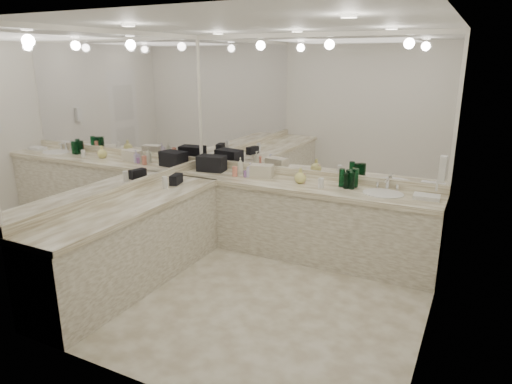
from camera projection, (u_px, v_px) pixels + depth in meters
The scene contains 35 objects.
floor at pixel (255, 297), 4.59m from camera, with size 3.20×3.20×0.00m, color beige.
ceiling at pixel (255, 23), 3.86m from camera, with size 3.20×3.20×0.00m, color white.
wall_back at pixel (311, 146), 5.51m from camera, with size 3.20×0.02×2.60m, color silver.
wall_left at pixel (123, 156), 4.92m from camera, with size 0.02×3.00×2.60m, color silver.
wall_right at pixel (439, 195), 3.54m from camera, with size 0.02×3.00×2.60m, color silver.
vanity_back_base at pixel (300, 222), 5.50m from camera, with size 3.20×0.60×0.84m, color silver.
vanity_back_top at pixel (301, 186), 5.37m from camera, with size 3.20×0.64×0.06m, color #F5ECCD.
vanity_left_base at pixel (132, 246), 4.78m from camera, with size 0.60×2.40×0.84m, color silver.
vanity_left_top at pixel (130, 206), 4.65m from camera, with size 0.64×2.42×0.06m, color #F5ECCD.
backsplash_back at pixel (310, 174), 5.59m from camera, with size 3.20×0.04×0.10m, color #F5ECCD.
backsplash_left at pixel (127, 188), 5.01m from camera, with size 0.04×3.00×0.10m, color #F5ECCD.
mirror_back at pixel (312, 106), 5.37m from camera, with size 3.12×0.01×1.55m, color white.
mirror_left at pixel (121, 112), 4.78m from camera, with size 0.01×2.92×1.55m, color white.
sink at pixel (383, 194), 4.96m from camera, with size 0.44×0.44×0.03m, color white.
faucet at pixel (388, 183), 5.12m from camera, with size 0.24×0.16×0.14m, color silver.
wall_phone at pixel (443, 169), 4.14m from camera, with size 0.06×0.10×0.24m, color white.
door at pixel (426, 247), 3.18m from camera, with size 0.02×0.82×2.10m, color white.
black_toiletry_bag at pixel (212, 163), 5.95m from camera, with size 0.35×0.22×0.20m, color black.
black_bag_spill at pixel (176, 180), 5.33m from camera, with size 0.09×0.20×0.11m, color black.
cream_cosmetic_case at pixel (262, 171), 5.64m from camera, with size 0.28×0.17×0.16m, color beige.
hand_towel at pixel (427, 197), 4.78m from camera, with size 0.26×0.18×0.04m, color white.
lotion_left at pixel (165, 183), 5.14m from camera, with size 0.06×0.06×0.14m, color white.
soap_bottle_a at pixel (240, 166), 5.76m from camera, with size 0.08×0.08×0.22m, color beige.
soap_bottle_b at pixel (250, 170), 5.64m from camera, with size 0.08×0.08×0.18m, color silver.
soap_bottle_c at pixel (300, 175), 5.36m from camera, with size 0.14×0.14×0.18m, color #E5DF7A.
green_bottle_0 at pixel (355, 178), 5.19m from camera, with size 0.07×0.07×0.21m, color #0B4A23.
green_bottle_1 at pixel (352, 181), 5.12m from camera, with size 0.06×0.06×0.19m, color #0B4A23.
green_bottle_2 at pixel (346, 180), 5.14m from camera, with size 0.07×0.07×0.19m, color #0B4A23.
green_bottle_3 at pixel (342, 178), 5.21m from camera, with size 0.07×0.07×0.21m, color #0B4A23.
green_bottle_4 at pixel (349, 178), 5.20m from camera, with size 0.07×0.07×0.20m, color #0B4A23.
amenity_bottle_0 at pixel (235, 171), 5.68m from camera, with size 0.07×0.07×0.12m, color #E57F66.
amenity_bottle_1 at pixel (303, 178), 5.36m from camera, with size 0.05×0.05×0.12m, color #E0B28C.
amenity_bottle_2 at pixel (245, 174), 5.65m from camera, with size 0.04×0.04×0.08m, color #9966B2.
amenity_bottle_3 at pixel (348, 180), 5.25m from camera, with size 0.06×0.06×0.15m, color #E57F66.
amenity_bottle_4 at pixel (321, 183), 5.17m from camera, with size 0.06×0.06×0.11m, color white.
Camera 1 is at (1.86, -3.66, 2.32)m, focal length 32.00 mm.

